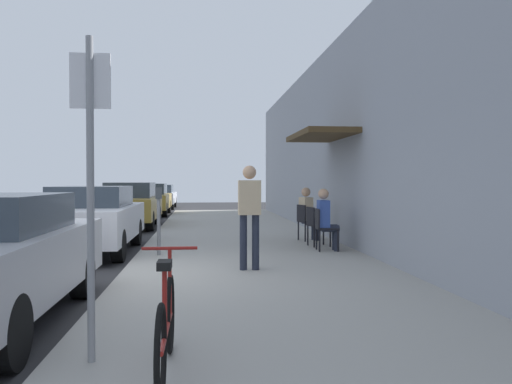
% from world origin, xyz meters
% --- Properties ---
extents(ground_plane, '(60.00, 60.00, 0.00)m').
position_xyz_m(ground_plane, '(0.00, 0.00, 0.00)').
color(ground_plane, '#2D2D30').
extents(sidewalk_slab, '(4.50, 32.00, 0.12)m').
position_xyz_m(sidewalk_slab, '(2.25, 2.00, 0.06)').
color(sidewalk_slab, '#9E9B93').
rests_on(sidewalk_slab, ground_plane).
extents(building_facade, '(1.40, 32.00, 4.97)m').
position_xyz_m(building_facade, '(4.64, 2.01, 2.49)').
color(building_facade, '#999EA8').
rests_on(building_facade, ground_plane).
extents(parked_car_1, '(1.80, 4.40, 1.45)m').
position_xyz_m(parked_car_1, '(-1.10, 3.46, 0.76)').
color(parked_car_1, silver).
rests_on(parked_car_1, ground_plane).
extents(parked_car_2, '(1.80, 4.40, 1.51)m').
position_xyz_m(parked_car_2, '(-1.10, 9.77, 0.77)').
color(parked_car_2, '#A58433').
rests_on(parked_car_2, ground_plane).
extents(parked_car_3, '(1.80, 4.40, 1.44)m').
position_xyz_m(parked_car_3, '(-1.10, 16.16, 0.75)').
color(parked_car_3, '#A58433').
rests_on(parked_car_3, ground_plane).
extents(parked_car_4, '(1.80, 4.40, 1.35)m').
position_xyz_m(parked_car_4, '(-1.10, 21.92, 0.71)').
color(parked_car_4, silver).
rests_on(parked_car_4, ground_plane).
extents(parking_meter, '(0.12, 0.10, 1.32)m').
position_xyz_m(parking_meter, '(0.45, 2.15, 0.89)').
color(parking_meter, slate).
rests_on(parking_meter, sidewalk_slab).
extents(street_sign, '(0.32, 0.06, 2.60)m').
position_xyz_m(street_sign, '(0.40, -3.94, 1.64)').
color(street_sign, gray).
rests_on(street_sign, sidewalk_slab).
extents(bicycle_0, '(0.46, 1.71, 0.90)m').
position_xyz_m(bicycle_0, '(1.02, -4.31, 0.48)').
color(bicycle_0, black).
rests_on(bicycle_0, sidewalk_slab).
extents(cafe_chair_0, '(0.46, 0.46, 0.87)m').
position_xyz_m(cafe_chair_0, '(3.80, 2.45, 0.62)').
color(cafe_chair_0, black).
rests_on(cafe_chair_0, sidewalk_slab).
extents(seated_patron_0, '(0.44, 0.37, 1.29)m').
position_xyz_m(seated_patron_0, '(3.86, 2.44, 0.82)').
color(seated_patron_0, '#232838').
rests_on(seated_patron_0, sidewalk_slab).
extents(cafe_chair_1, '(0.51, 0.51, 0.87)m').
position_xyz_m(cafe_chair_1, '(3.80, 3.19, 0.62)').
color(cafe_chair_1, black).
rests_on(cafe_chair_1, sidewalk_slab).
extents(cafe_chair_2, '(0.54, 0.54, 0.87)m').
position_xyz_m(cafe_chair_2, '(3.80, 4.29, 0.62)').
color(cafe_chair_2, black).
rests_on(cafe_chair_2, sidewalk_slab).
extents(seated_patron_2, '(0.50, 0.45, 1.29)m').
position_xyz_m(seated_patron_2, '(3.86, 4.31, 0.82)').
color(seated_patron_2, '#232838').
rests_on(seated_patron_2, sidewalk_slab).
extents(pedestrian_standing, '(0.36, 0.22, 1.70)m').
position_xyz_m(pedestrian_standing, '(2.06, 0.26, 1.12)').
color(pedestrian_standing, '#232838').
rests_on(pedestrian_standing, sidewalk_slab).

